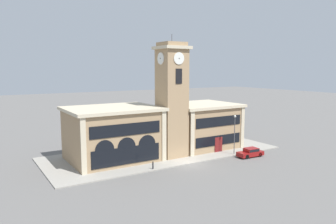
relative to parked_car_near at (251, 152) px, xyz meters
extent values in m
plane|color=#605E5B|center=(-10.38, 1.59, -0.72)|extent=(300.00, 300.00, 0.00)
cube|color=gray|center=(-10.38, 9.07, -0.65)|extent=(37.65, 14.96, 0.15)
cube|color=#9E7F5B|center=(-10.38, 6.57, 7.53)|extent=(3.79, 3.79, 16.50)
cube|color=beige|center=(-10.38, 6.57, 16.00)|extent=(4.49, 4.49, 0.45)
cube|color=#9E7F5B|center=(-10.38, 6.57, 16.52)|extent=(3.49, 3.49, 0.60)
cylinder|color=#4C4C51|center=(-10.38, 6.57, 17.42)|extent=(0.10, 0.10, 1.20)
cylinder|color=silver|center=(-10.38, 4.63, 14.39)|extent=(1.76, 0.10, 1.76)
cylinder|color=black|center=(-10.38, 4.56, 14.39)|extent=(0.14, 0.04, 0.14)
cylinder|color=silver|center=(-12.32, 6.57, 14.39)|extent=(0.10, 1.76, 1.76)
cylinder|color=black|center=(-12.39, 6.57, 14.39)|extent=(0.04, 0.14, 0.14)
cube|color=black|center=(-10.38, 4.64, 11.81)|extent=(1.06, 0.10, 2.20)
cube|color=#9E7F5B|center=(-18.89, 9.61, 3.05)|extent=(12.63, 9.88, 7.54)
cube|color=beige|center=(-18.89, 9.61, 7.04)|extent=(13.33, 10.58, 0.45)
cube|color=beige|center=(-24.85, 4.62, 3.05)|extent=(0.70, 0.16, 7.54)
cube|color=beige|center=(-12.92, 4.62, 3.05)|extent=(0.70, 0.16, 7.54)
cube|color=black|center=(-18.89, 4.64, 4.70)|extent=(10.36, 0.10, 1.66)
cube|color=black|center=(-18.89, 4.64, 1.09)|extent=(10.10, 0.10, 2.41)
cylinder|color=black|center=(-22.04, 4.63, 2.29)|extent=(2.65, 0.06, 2.65)
cylinder|color=black|center=(-18.89, 4.63, 2.29)|extent=(2.65, 0.06, 2.65)
cylinder|color=black|center=(-15.73, 4.63, 2.29)|extent=(2.65, 0.06, 2.65)
cube|color=#9E7F5B|center=(-2.56, 9.61, 2.85)|extent=(11.23, 9.88, 7.15)
cube|color=beige|center=(-2.56, 9.61, 6.65)|extent=(11.93, 10.58, 0.45)
cube|color=beige|center=(-7.83, 4.62, 2.85)|extent=(0.70, 0.16, 7.15)
cube|color=beige|center=(2.70, 4.62, 2.85)|extent=(0.70, 0.16, 7.15)
cube|color=black|center=(-2.56, 4.64, 4.43)|extent=(9.21, 0.10, 1.57)
cube|color=maroon|center=(-2.56, 4.63, 0.56)|extent=(1.50, 0.12, 2.57)
cube|color=black|center=(-2.56, 4.64, 1.34)|extent=(9.21, 0.10, 1.60)
cube|color=maroon|center=(-0.06, 0.00, -0.20)|extent=(4.34, 1.97, 0.65)
cube|color=maroon|center=(0.11, -0.01, 0.39)|extent=(2.13, 1.67, 0.53)
cube|color=black|center=(0.11, -0.01, 0.39)|extent=(2.05, 1.69, 0.40)
cylinder|color=black|center=(-1.42, -0.66, -0.37)|extent=(0.72, 0.26, 0.71)
cylinder|color=black|center=(-1.33, 0.83, -0.37)|extent=(0.72, 0.26, 0.71)
cylinder|color=black|center=(1.21, -0.82, -0.37)|extent=(0.72, 0.26, 0.71)
cylinder|color=black|center=(1.30, 0.67, -0.37)|extent=(0.72, 0.26, 0.71)
cylinder|color=#4C4C51|center=(-1.40, 2.18, 2.36)|extent=(0.12, 0.12, 5.87)
sphere|color=silver|center=(-1.40, 2.18, 5.48)|extent=(0.36, 0.36, 0.36)
cylinder|color=black|center=(-16.22, 2.09, -0.12)|extent=(0.18, 0.18, 0.90)
sphere|color=black|center=(-16.22, 2.09, 0.41)|extent=(0.16, 0.16, 0.16)
camera|label=1|loc=(-37.01, -35.47, 12.92)|focal=35.00mm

